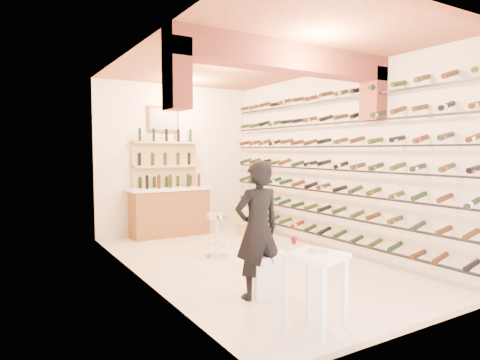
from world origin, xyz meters
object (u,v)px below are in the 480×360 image
(wine_rack, at_px, (323,164))
(back_counter, at_px, (170,210))
(person, at_px, (258,230))
(chrome_barstool, at_px, (217,232))
(white_stool, at_px, (270,275))
(tasting_table, at_px, (315,267))
(crate_lower, at_px, (249,229))

(wine_rack, bearing_deg, back_counter, 124.66)
(person, distance_m, chrome_barstool, 2.03)
(back_counter, xyz_separation_m, white_stool, (-0.30, -4.06, -0.28))
(person, xyz_separation_m, chrome_barstool, (0.47, 1.94, -0.41))
(chrome_barstool, bearing_deg, back_counter, 89.71)
(white_stool, distance_m, chrome_barstool, 1.97)
(back_counter, distance_m, tasting_table, 5.11)
(tasting_table, bearing_deg, chrome_barstool, 64.16)
(tasting_table, distance_m, white_stool, 1.10)
(wine_rack, xyz_separation_m, tasting_table, (-2.31, -2.44, -0.92))
(back_counter, xyz_separation_m, tasting_table, (-0.48, -5.09, 0.09))
(tasting_table, bearing_deg, white_stool, 63.30)
(white_stool, relative_size, chrome_barstool, 0.70)
(wine_rack, xyz_separation_m, crate_lower, (-0.40, 1.79, -1.42))
(chrome_barstool, bearing_deg, white_stool, -98.53)
(white_stool, distance_m, crate_lower, 3.65)
(wine_rack, distance_m, tasting_table, 3.48)
(wine_rack, bearing_deg, person, -148.65)
(tasting_table, xyz_separation_m, person, (-0.01, 1.03, 0.21))
(crate_lower, bearing_deg, white_stool, -118.37)
(crate_lower, bearing_deg, tasting_table, -114.30)
(wine_rack, height_order, crate_lower, wine_rack)
(wine_rack, height_order, chrome_barstool, wine_rack)
(white_stool, xyz_separation_m, crate_lower, (1.73, 3.21, -0.13))
(person, bearing_deg, wine_rack, -147.95)
(back_counter, bearing_deg, tasting_table, -95.38)
(back_counter, xyz_separation_m, chrome_barstool, (-0.01, -2.12, -0.11))
(white_stool, xyz_separation_m, person, (-0.18, 0.00, 0.57))
(crate_lower, bearing_deg, person, -120.89)
(tasting_table, relative_size, white_stool, 1.79)
(tasting_table, height_order, white_stool, tasting_table)
(white_stool, bearing_deg, tasting_table, -99.84)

